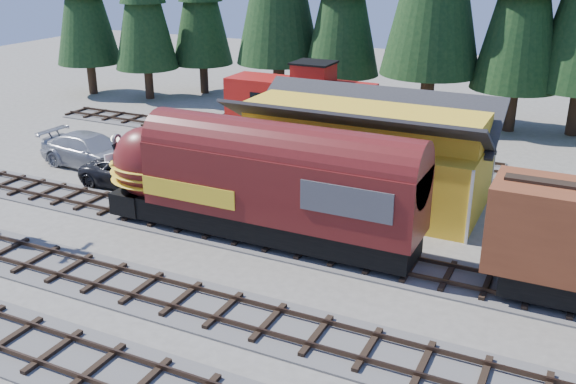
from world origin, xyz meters
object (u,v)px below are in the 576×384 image
at_px(pickup_truck_b, 92,151).
at_px(depot, 362,144).
at_px(caboose, 300,107).
at_px(locomotive, 248,186).
at_px(pickup_truck_a, 132,173).

bearing_deg(pickup_truck_b, depot, -80.09).
distance_m(caboose, pickup_truck_b, 13.20).
relative_size(depot, locomotive, 0.85).
xyz_separation_m(depot, locomotive, (-2.89, -6.50, -0.54)).
bearing_deg(pickup_truck_a, locomotive, -110.78).
height_order(depot, pickup_truck_a, depot).
relative_size(locomotive, caboose, 1.57).
distance_m(depot, pickup_truck_a, 12.43).
height_order(locomotive, pickup_truck_a, locomotive).
bearing_deg(pickup_truck_a, pickup_truck_b, 65.67).
xyz_separation_m(depot, pickup_truck_a, (-11.67, -3.66, -2.18)).
xyz_separation_m(locomotive, pickup_truck_b, (-13.04, 4.52, -1.45)).
bearing_deg(depot, locomotive, -113.99).
height_order(depot, pickup_truck_b, depot).
bearing_deg(depot, caboose, 132.53).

